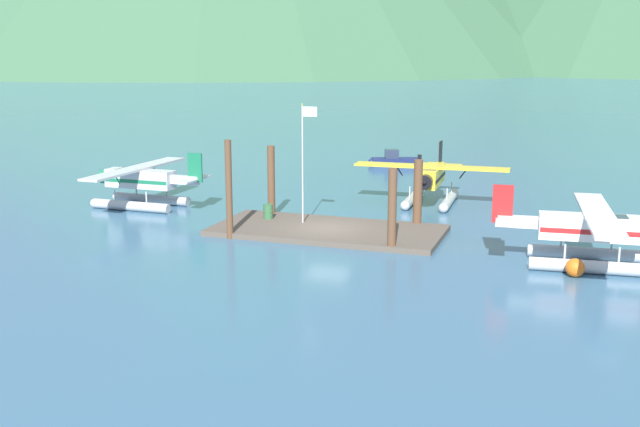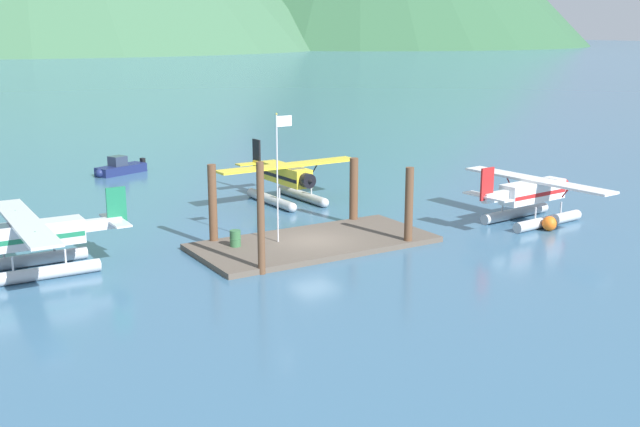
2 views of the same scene
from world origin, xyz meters
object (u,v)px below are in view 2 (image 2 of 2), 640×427
object	(u,v)px
seaplane_white_stbd_aft	(533,197)
flagpole	(279,164)
mooring_buoy	(550,223)
seaplane_yellow_bow_right	(287,180)
seaplane_silver_port_fwd	(32,242)
fuel_drum	(235,238)
boat_navy_open_north	(120,168)

from	to	relation	value
seaplane_white_stbd_aft	flagpole	bearing A→B (deg)	168.74
mooring_buoy	seaplane_yellow_bow_right	xyz separation A→B (m)	(-9.53, 14.75, 1.14)
flagpole	seaplane_silver_port_fwd	size ratio (longest dim) A/B	0.67
flagpole	fuel_drum	bearing A→B (deg)	171.42
fuel_drum	seaplane_white_stbd_aft	xyz separation A→B (m)	(18.33, -3.53, 0.84)
seaplane_yellow_bow_right	seaplane_silver_port_fwd	size ratio (longest dim) A/B	1.00
mooring_buoy	seaplane_silver_port_fwd	distance (m)	28.63
flagpole	fuel_drum	world-z (taller)	flagpole
flagpole	seaplane_white_stbd_aft	bearing A→B (deg)	-11.26
flagpole	mooring_buoy	distance (m)	16.60
flagpole	mooring_buoy	bearing A→B (deg)	-18.83
seaplane_silver_port_fwd	seaplane_white_stbd_aft	world-z (taller)	same
seaplane_silver_port_fwd	flagpole	bearing A→B (deg)	-9.41
flagpole	seaplane_silver_port_fwd	distance (m)	12.98
seaplane_yellow_bow_right	seaplane_white_stbd_aft	distance (m)	16.27
flagpole	seaplane_yellow_bow_right	distance (m)	11.53
seaplane_yellow_bow_right	fuel_drum	bearing A→B (deg)	-131.67
fuel_drum	seaplane_white_stbd_aft	distance (m)	18.69
mooring_buoy	boat_navy_open_north	size ratio (longest dim) A/B	0.19
seaplane_white_stbd_aft	fuel_drum	bearing A→B (deg)	169.10
fuel_drum	seaplane_silver_port_fwd	distance (m)	10.14
seaplane_white_stbd_aft	mooring_buoy	bearing A→B (deg)	-107.15
boat_navy_open_north	flagpole	bearing A→B (deg)	-88.04
seaplane_yellow_bow_right	seaplane_silver_port_fwd	bearing A→B (deg)	-157.54
mooring_buoy	flagpole	bearing A→B (deg)	161.17
seaplane_yellow_bow_right	boat_navy_open_north	xyz separation A→B (m)	(-6.58, 16.36, -1.09)
fuel_drum	seaplane_yellow_bow_right	size ratio (longest dim) A/B	0.08
mooring_buoy	seaplane_white_stbd_aft	world-z (taller)	seaplane_white_stbd_aft
fuel_drum	mooring_buoy	distance (m)	18.56
mooring_buoy	boat_navy_open_north	xyz separation A→B (m)	(-16.10, 31.11, 0.05)
fuel_drum	seaplane_yellow_bow_right	xyz separation A→B (m)	(8.18, 9.19, 0.84)
seaplane_silver_port_fwd	seaplane_white_stbd_aft	distance (m)	28.77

